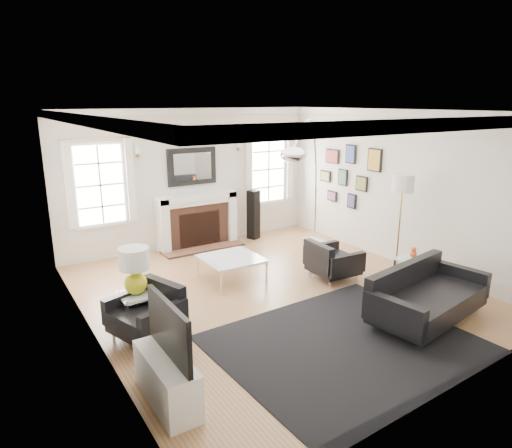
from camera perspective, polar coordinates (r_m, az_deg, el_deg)
floor at (r=7.35m, az=2.18°, el=-8.45°), size 6.00×6.00×0.00m
back_wall at (r=9.49m, az=-8.05°, el=5.67°), size 5.50×0.04×2.80m
front_wall at (r=4.84m, az=22.85°, el=-4.67°), size 5.50×0.04×2.80m
left_wall at (r=5.86m, az=-20.51°, el=-1.10°), size 0.04×6.00×2.80m
right_wall at (r=8.73m, az=17.40°, el=4.30°), size 0.04×6.00×2.80m
ceiling at (r=6.73m, az=2.42°, el=13.94°), size 5.50×6.00×0.02m
crown_molding at (r=6.74m, az=2.42°, el=13.43°), size 5.50×6.00×0.12m
fireplace at (r=9.48m, az=-7.33°, el=0.38°), size 1.70×0.69×1.11m
mantel_mirror at (r=9.41m, az=-7.99°, el=7.13°), size 1.05×0.07×0.75m
window_left at (r=8.84m, az=-18.93°, el=4.69°), size 1.24×0.15×1.62m
window_right at (r=10.32m, az=1.52°, el=6.90°), size 1.24×0.15×1.62m
gallery_wall at (r=9.56m, az=11.45°, el=6.40°), size 0.04×1.73×1.29m
tv_unit at (r=4.85m, az=-11.06°, el=-17.78°), size 0.35×1.00×1.09m
area_rug at (r=5.99m, az=11.12°, el=-14.51°), size 3.18×2.69×0.01m
sofa at (r=6.74m, az=20.27°, el=-8.59°), size 2.00×1.16×0.62m
armchair_left at (r=6.09m, az=-13.26°, el=-10.87°), size 0.96×1.02×0.56m
armchair_right at (r=7.85m, az=9.34°, el=-4.65°), size 0.78×0.86×0.55m
coffee_table at (r=7.65m, az=-3.08°, el=-4.42°), size 0.93×0.93×0.41m
side_table_left at (r=6.29m, az=-14.63°, el=-9.31°), size 0.45×0.45×0.49m
nesting_table at (r=7.61m, az=18.95°, el=-4.95°), size 0.50×0.42×0.55m
gourd_lamp at (r=6.11m, az=-14.93°, el=-5.33°), size 0.40×0.40×0.63m
orange_vase at (r=7.54m, az=19.09°, el=-3.43°), size 0.11×0.11×0.17m
arc_floor_lamp at (r=7.94m, az=6.27°, el=4.49°), size 1.94×1.79×2.74m
stick_floor_lamp at (r=7.95m, az=17.84°, el=4.23°), size 0.36×0.36×1.77m
speaker_tower at (r=9.95m, az=-0.32°, el=1.18°), size 0.28×0.28×1.07m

